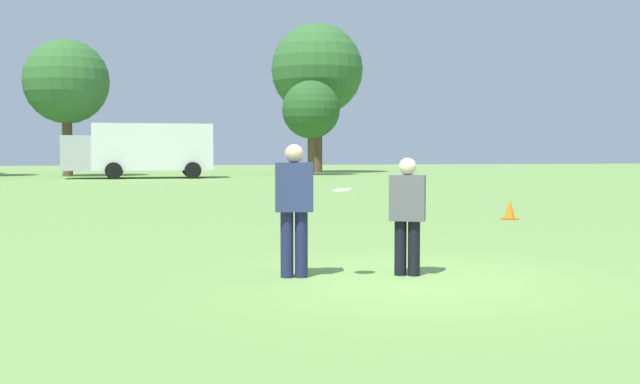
{
  "coord_description": "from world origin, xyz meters",
  "views": [
    {
      "loc": [
        -2.94,
        -9.07,
        1.61
      ],
      "look_at": [
        -0.54,
        2.66,
        0.96
      ],
      "focal_mm": 42.87,
      "sensor_mm": 36.0,
      "label": 1
    }
  ],
  "objects": [
    {
      "name": "traffic_cone",
      "position": [
        4.98,
        7.46,
        0.23
      ],
      "size": [
        0.32,
        0.32,
        0.48
      ],
      "color": "#D8590C",
      "rests_on": "ground"
    },
    {
      "name": "tree_far_east_pine",
      "position": [
        8.1,
        45.98,
        7.49
      ],
      "size": [
        6.7,
        6.7,
        10.89
      ],
      "color": "brown",
      "rests_on": "ground"
    },
    {
      "name": "box_truck",
      "position": [
        -4.18,
        36.81,
        1.75
      ],
      "size": [
        8.56,
        3.15,
        3.18
      ],
      "color": "white",
      "rests_on": "ground"
    },
    {
      "name": "tree_east_oak",
      "position": [
        6.66,
        40.81,
        4.31
      ],
      "size": [
        3.86,
        3.86,
        6.27
      ],
      "color": "brown",
      "rests_on": "ground"
    },
    {
      "name": "ground_plane",
      "position": [
        0.0,
        0.0,
        0.0
      ],
      "size": [
        154.34,
        154.34,
        0.0
      ],
      "primitive_type": "plane",
      "color": "#6B9347"
    },
    {
      "name": "tree_east_birch",
      "position": [
        -8.88,
        41.25,
        5.92
      ],
      "size": [
        5.29,
        5.29,
        8.6
      ],
      "color": "brown",
      "rests_on": "ground"
    },
    {
      "name": "frisbee",
      "position": [
        -0.76,
        0.21,
        1.12
      ],
      "size": [
        0.27,
        0.27,
        0.05
      ],
      "color": "white"
    },
    {
      "name": "player_thrower",
      "position": [
        -1.33,
        0.43,
        0.95
      ],
      "size": [
        0.51,
        0.33,
        1.69
      ],
      "color": "#1E234C",
      "rests_on": "ground"
    },
    {
      "name": "player_defender",
      "position": [
        0.12,
        0.28,
        0.85
      ],
      "size": [
        0.52,
        0.42,
        1.52
      ],
      "color": "black",
      "rests_on": "ground"
    }
  ]
}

